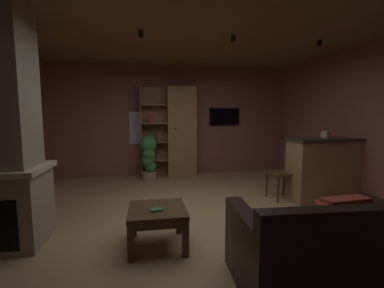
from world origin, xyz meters
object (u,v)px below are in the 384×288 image
Objects in this scene: bookshelf_cabinet at (178,133)px; potted_floor_plant at (149,156)px; dining_chair at (286,169)px; wall_mounted_tv at (224,117)px; kitchen_bar_counter at (328,169)px; table_book_0 at (156,210)px; coffee_table at (157,216)px; leather_couch at (326,254)px; tissue_box at (326,134)px.

bookshelf_cabinet reaches higher than potted_floor_plant.
wall_mounted_tv is at bearing 101.26° from dining_chair.
potted_floor_plant is (-3.07, 2.01, 0.01)m from kitchen_bar_counter.
coffee_table is at bearing 82.14° from table_book_0.
potted_floor_plant is (-0.71, -0.26, -0.50)m from bookshelf_cabinet.
bookshelf_cabinet reaches higher than table_book_0.
bookshelf_cabinet is 3.37× the size of coffee_table.
leather_couch is at bearing -32.93° from table_book_0.
table_book_0 is 0.17× the size of wall_mounted_tv.
wall_mounted_tv is (1.89, 3.68, 0.99)m from table_book_0.
coffee_table is (-3.01, -1.22, -0.80)m from tissue_box.
tissue_box is at bearing -42.76° from bookshelf_cabinet.
leather_couch is 11.44× the size of table_book_0.
dining_chair is 0.90× the size of potted_floor_plant.
bookshelf_cabinet is at bearing 137.24° from tissue_box.
leather_couch is at bearing -96.09° from wall_mounted_tv.
kitchen_bar_counter is 0.90× the size of leather_couch.
kitchen_bar_counter is at bearing -84.64° from tissue_box.
kitchen_bar_counter is 3.26m from table_book_0.
potted_floor_plant is 2.18m from wall_mounted_tv.
bookshelf_cabinet is at bearing 136.16° from kitchen_bar_counter.
table_book_0 is (-0.66, -3.47, -0.61)m from bookshelf_cabinet.
wall_mounted_tv is (-1.13, 2.48, 0.89)m from kitchen_bar_counter.
potted_floor_plant reaches higher than dining_chair.
potted_floor_plant is (-0.04, 3.21, 0.11)m from table_book_0.
tissue_box is at bearing -64.78° from wall_mounted_tv.
kitchen_bar_counter is at bearing 21.62° from table_book_0.
wall_mounted_tv is at bearing 114.56° from kitchen_bar_counter.
bookshelf_cabinet reaches higher than dining_chair.
wall_mounted_tv is at bearing 115.22° from tissue_box.
tissue_box reaches higher than leather_couch.
wall_mounted_tv is at bearing 83.91° from leather_couch.
bookshelf_cabinet is 1.54× the size of kitchen_bar_counter.
table_book_0 is (-3.02, -1.29, -0.70)m from tissue_box.
coffee_table is (-0.65, -3.39, -0.71)m from bookshelf_cabinet.
bookshelf_cabinet is 17.98× the size of tissue_box.
tissue_box is 2.86m from leather_couch.
leather_couch is at bearing -70.63° from potted_floor_plant.
dining_chair is at bearing -36.92° from potted_floor_plant.
bookshelf_cabinet is at bearing 79.18° from table_book_0.
dining_chair is at bearing -78.74° from wall_mounted_tv.
dining_chair is at bearing 31.13° from table_book_0.
table_book_0 is at bearing -100.82° from bookshelf_cabinet.
leather_couch is 2.52m from dining_chair.
bookshelf_cabinet is at bearing 20.09° from potted_floor_plant.
kitchen_bar_counter reaches higher than dining_chair.
tissue_box is 3.34m from coffee_table.
leather_couch is 2.00× the size of wall_mounted_tv.
wall_mounted_tv is (1.23, 0.21, 0.38)m from bookshelf_cabinet.
tissue_box is 2.66m from wall_mounted_tv.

